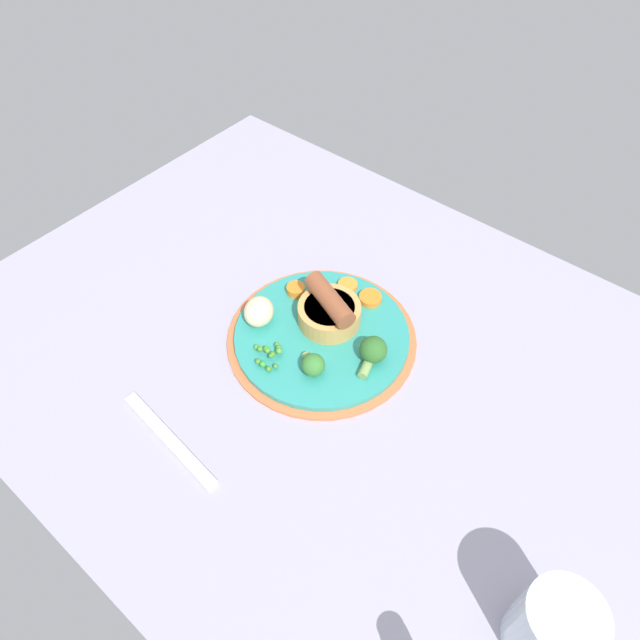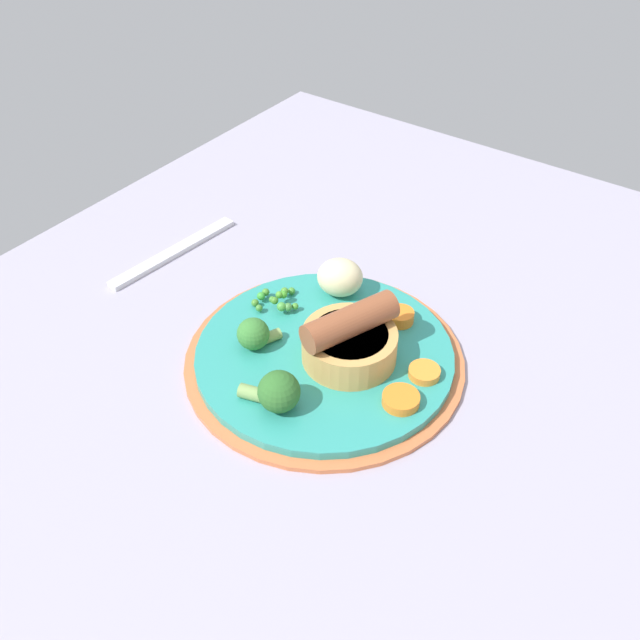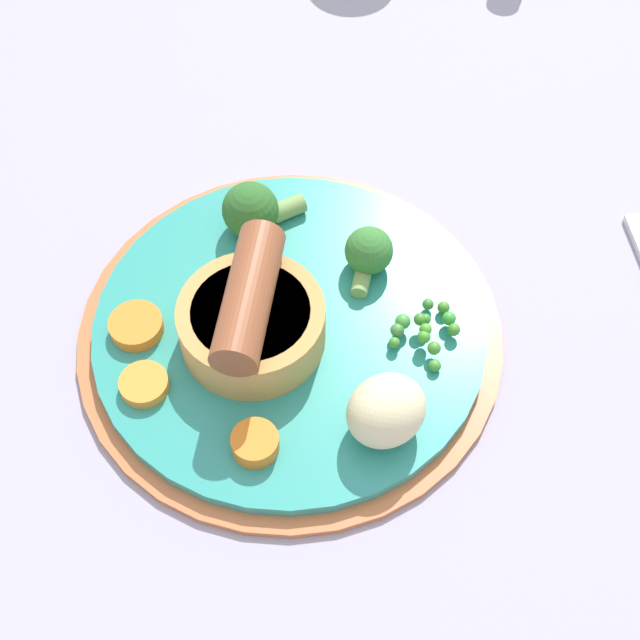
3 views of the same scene
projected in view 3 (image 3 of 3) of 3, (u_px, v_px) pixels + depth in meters
dining_table at (305, 302)px, 61.70cm from camera, size 110.00×80.00×3.00cm
dinner_plate at (290, 331)px, 57.89cm from camera, size 27.62×27.62×1.40cm
sausage_pudding at (251, 318)px, 54.64cm from camera, size 9.91×9.18×6.07cm
pea_pile at (425, 328)px, 55.97cm from camera, size 5.20×4.66×1.68cm
broccoli_floret_near at (367, 249)px, 58.65cm from camera, size 4.70×3.40×3.22cm
broccoli_floret_far at (253, 210)px, 60.14cm from camera, size 3.86×5.53×3.86cm
potato_chunk_0 at (386, 411)px, 51.35cm from camera, size 5.96×6.25×4.12cm
carrot_slice_0 at (144, 384)px, 54.22cm from camera, size 4.24×4.24×0.81cm
carrot_slice_1 at (136, 326)px, 56.52cm from camera, size 4.60×4.60×0.96cm
carrot_slice_3 at (255, 443)px, 51.78cm from camera, size 3.27×3.27×1.24cm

